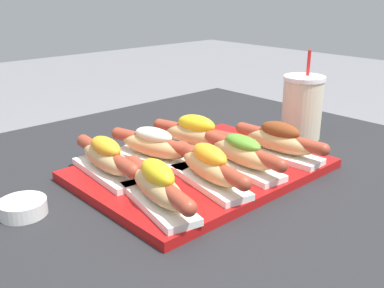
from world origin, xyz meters
name	(u,v)px	position (x,y,z in m)	size (l,w,h in m)	color
serving_tray	(199,169)	(0.00, 0.00, 0.70)	(0.47, 0.34, 0.02)	#B71414
hot_dog_0	(158,186)	(-0.17, -0.08, 0.75)	(0.10, 0.22, 0.08)	white
hot_dog_1	(209,167)	(-0.05, -0.08, 0.75)	(0.09, 0.22, 0.08)	white
hot_dog_2	(242,154)	(0.04, -0.07, 0.74)	(0.08, 0.23, 0.07)	white
hot_dog_3	(279,141)	(0.15, -0.07, 0.75)	(0.07, 0.23, 0.08)	white
hot_dog_4	(106,158)	(-0.17, 0.09, 0.75)	(0.08, 0.23, 0.07)	white
hot_dog_5	(154,146)	(-0.06, 0.08, 0.74)	(0.10, 0.22, 0.07)	white
hot_dog_6	(196,134)	(0.05, 0.07, 0.75)	(0.10, 0.22, 0.08)	white
sauce_bowl	(23,207)	(-0.34, 0.08, 0.71)	(0.08, 0.08, 0.03)	white
drink_cup	(303,107)	(0.34, 0.00, 0.77)	(0.10, 0.10, 0.21)	beige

